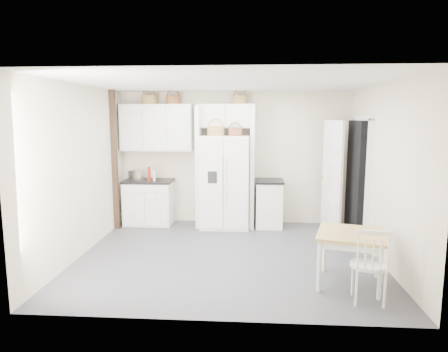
{
  "coord_description": "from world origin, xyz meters",
  "views": [
    {
      "loc": [
        0.34,
        -5.88,
        2.12
      ],
      "look_at": [
        -0.09,
        0.4,
        1.18
      ],
      "focal_mm": 32.0,
      "sensor_mm": 36.0,
      "label": 1
    }
  ],
  "objects": [
    {
      "name": "windsor_chair",
      "position": [
        1.7,
        -1.44,
        0.44
      ],
      "size": [
        0.47,
        0.43,
        0.88
      ],
      "primitive_type": "cube",
      "rotation": [
        0.0,
        0.0,
        -0.1
      ],
      "color": "beige",
      "rests_on": "floor"
    },
    {
      "name": "basket_fridge_b",
      "position": [
        0.04,
        1.53,
        1.83
      ],
      "size": [
        0.25,
        0.25,
        0.13
      ],
      "primitive_type": "cylinder",
      "color": "brown",
      "rests_on": "refrigerator"
    },
    {
      "name": "counter_right",
      "position": [
        0.69,
        1.7,
        0.89
      ],
      "size": [
        0.53,
        0.63,
        0.04
      ],
      "primitive_type": "cube",
      "color": "black",
      "rests_on": "base_cab_right"
    },
    {
      "name": "dining_table",
      "position": [
        1.6,
        -0.95,
        0.34
      ],
      "size": [
        0.99,
        0.99,
        0.67
      ],
      "primitive_type": "cube",
      "rotation": [
        0.0,
        0.0,
        -0.27
      ],
      "color": "#A98348",
      "rests_on": "floor"
    },
    {
      "name": "wall_right",
      "position": [
        2.25,
        0.0,
        1.3
      ],
      "size": [
        0.0,
        4.0,
        4.0
      ],
      "primitive_type": "plane",
      "rotation": [
        1.57,
        0.0,
        -1.57
      ],
      "color": "beige",
      "rests_on": "floor"
    },
    {
      "name": "doorway_void",
      "position": [
        2.16,
        1.0,
        1.02
      ],
      "size": [
        0.18,
        0.85,
        2.05
      ],
      "primitive_type": "cube",
      "color": "black",
      "rests_on": "floor"
    },
    {
      "name": "basket_upper_c",
      "position": [
        -1.17,
        1.83,
        2.43
      ],
      "size": [
        0.27,
        0.27,
        0.16
      ],
      "primitive_type": "cylinder",
      "color": "brown",
      "rests_on": "upper_cabinet"
    },
    {
      "name": "fridge_panel_left",
      "position": [
        -0.66,
        1.7,
        1.15
      ],
      "size": [
        0.08,
        0.6,
        2.3
      ],
      "primitive_type": "cube",
      "color": "beige",
      "rests_on": "floor"
    },
    {
      "name": "wall_left",
      "position": [
        -2.25,
        0.0,
        1.3
      ],
      "size": [
        0.0,
        4.0,
        4.0
      ],
      "primitive_type": "plane",
      "rotation": [
        1.57,
        0.0,
        1.57
      ],
      "color": "beige",
      "rests_on": "floor"
    },
    {
      "name": "basket_upper_b",
      "position": [
        -1.63,
        1.83,
        2.44
      ],
      "size": [
        0.29,
        0.29,
        0.17
      ],
      "primitive_type": "cylinder",
      "color": "brown",
      "rests_on": "upper_cabinet"
    },
    {
      "name": "floor",
      "position": [
        0.0,
        0.0,
        0.0
      ],
      "size": [
        4.5,
        4.5,
        0.0
      ],
      "primitive_type": "plane",
      "color": "#48474E",
      "rests_on": "ground"
    },
    {
      "name": "counter_left",
      "position": [
        -1.67,
        1.7,
        0.86
      ],
      "size": [
        0.95,
        0.62,
        0.04
      ],
      "primitive_type": "cube",
      "color": "black",
      "rests_on": "base_cab_left"
    },
    {
      "name": "bridge_cabinet",
      "position": [
        -0.15,
        1.83,
        2.12
      ],
      "size": [
        1.12,
        0.34,
        0.45
      ],
      "primitive_type": "cube",
      "color": "beige",
      "rests_on": "wall_back"
    },
    {
      "name": "base_cab_right",
      "position": [
        0.69,
        1.7,
        0.44
      ],
      "size": [
        0.5,
        0.59,
        0.87
      ],
      "primitive_type": "cube",
      "color": "beige",
      "rests_on": "floor"
    },
    {
      "name": "base_cab_left",
      "position": [
        -1.67,
        1.7,
        0.42
      ],
      "size": [
        0.91,
        0.58,
        0.85
      ],
      "primitive_type": "cube",
      "color": "beige",
      "rests_on": "floor"
    },
    {
      "name": "ceiling",
      "position": [
        0.0,
        0.0,
        2.6
      ],
      "size": [
        4.5,
        4.5,
        0.0
      ],
      "primitive_type": "plane",
      "color": "white",
      "rests_on": "wall_back"
    },
    {
      "name": "toaster",
      "position": [
        -1.9,
        1.69,
        0.98
      ],
      "size": [
        0.3,
        0.21,
        0.19
      ],
      "primitive_type": "cube",
      "rotation": [
        0.0,
        0.0,
        -0.22
      ],
      "color": "silver",
      "rests_on": "counter_left"
    },
    {
      "name": "cookbook_red",
      "position": [
        -1.62,
        1.62,
        1.01
      ],
      "size": [
        0.07,
        0.18,
        0.26
      ],
      "primitive_type": "cube",
      "rotation": [
        0.0,
        0.0,
        0.16
      ],
      "color": "#A2100A",
      "rests_on": "counter_left"
    },
    {
      "name": "basket_bridge_b",
      "position": [
        0.12,
        1.83,
        2.43
      ],
      "size": [
        0.28,
        0.28,
        0.16
      ],
      "primitive_type": "cylinder",
      "color": "brown",
      "rests_on": "bridge_cabinet"
    },
    {
      "name": "fridge_panel_right",
      "position": [
        0.36,
        1.7,
        1.15
      ],
      "size": [
        0.08,
        0.6,
        2.3
      ],
      "primitive_type": "cube",
      "color": "beige",
      "rests_on": "floor"
    },
    {
      "name": "refrigerator",
      "position": [
        -0.15,
        1.63,
        0.88
      ],
      "size": [
        0.91,
        0.73,
        1.76
      ],
      "primitive_type": "cube",
      "color": "white",
      "rests_on": "floor"
    },
    {
      "name": "upper_cabinet",
      "position": [
        -1.5,
        1.83,
        1.9
      ],
      "size": [
        1.4,
        0.34,
        0.9
      ],
      "primitive_type": "cube",
      "color": "beige",
      "rests_on": "wall_back"
    },
    {
      "name": "wall_back",
      "position": [
        0.0,
        2.0,
        1.3
      ],
      "size": [
        4.5,
        0.0,
        4.5
      ],
      "primitive_type": "plane",
      "rotation": [
        1.57,
        0.0,
        0.0
      ],
      "color": "beige",
      "rests_on": "floor"
    },
    {
      "name": "trim_post",
      "position": [
        -2.2,
        1.35,
        1.3
      ],
      "size": [
        0.09,
        0.09,
        2.6
      ],
      "primitive_type": "cube",
      "color": "black",
      "rests_on": "floor"
    },
    {
      "name": "cookbook_cream",
      "position": [
        -1.52,
        1.62,
        0.99
      ],
      "size": [
        0.06,
        0.15,
        0.22
      ],
      "primitive_type": "cube",
      "rotation": [
        0.0,
        0.0,
        0.18
      ],
      "color": "beige",
      "rests_on": "counter_left"
    },
    {
      "name": "door_slab",
      "position": [
        1.8,
        1.33,
        1.02
      ],
      "size": [
        0.21,
        0.79,
        2.05
      ],
      "primitive_type": "cube",
      "rotation": [
        0.0,
        0.0,
        -1.36
      ],
      "color": "white",
      "rests_on": "floor"
    },
    {
      "name": "basket_fridge_a",
      "position": [
        -0.32,
        1.53,
        1.85
      ],
      "size": [
        0.32,
        0.32,
        0.17
      ],
      "primitive_type": "cylinder",
      "color": "brown",
      "rests_on": "refrigerator"
    }
  ]
}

